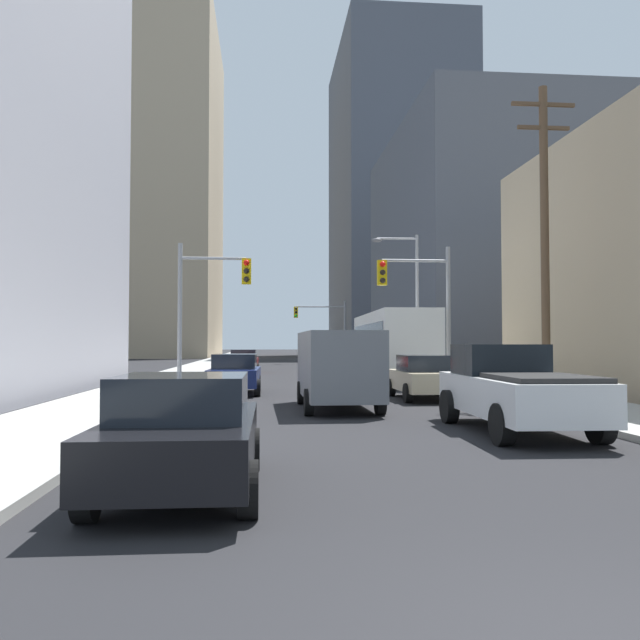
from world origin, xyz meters
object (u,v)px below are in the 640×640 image
at_px(pickup_truck_white, 513,389).
at_px(sedan_navy, 235,374).
at_px(cargo_van_grey, 337,365).
at_px(sedan_beige, 424,377).
at_px(traffic_signal_near_left, 211,292).
at_px(sedan_silver, 329,357).
at_px(traffic_signal_near_right, 418,294).
at_px(city_bus, 392,343).
at_px(traffic_signal_far_right, 322,320).
at_px(sedan_black, 184,433).
at_px(sedan_red, 244,361).

height_order(pickup_truck_white, sedan_navy, pickup_truck_white).
distance_m(cargo_van_grey, sedan_beige, 4.51).
bearing_deg(sedan_beige, pickup_truck_white, -90.52).
xyz_separation_m(sedan_beige, traffic_signal_near_left, (-7.65, 4.71, 3.23)).
distance_m(cargo_van_grey, sedan_silver, 34.43).
bearing_deg(traffic_signal_near_right, city_bus, 90.98).
distance_m(sedan_beige, traffic_signal_near_left, 9.55).
distance_m(traffic_signal_near_left, traffic_signal_far_right, 35.23).
relative_size(sedan_navy, sedan_silver, 1.01).
bearing_deg(traffic_signal_near_left, sedan_silver, 74.06).
bearing_deg(sedan_black, pickup_truck_white, 38.70).
height_order(sedan_red, traffic_signal_near_left, traffic_signal_near_left).
bearing_deg(pickup_truck_white, cargo_van_grey, 122.53).
height_order(pickup_truck_white, traffic_signal_far_right, traffic_signal_far_right).
xyz_separation_m(city_bus, traffic_signal_near_right, (0.09, -5.17, 2.08)).
xyz_separation_m(sedan_navy, sedan_silver, (6.51, 28.29, 0.00)).
bearing_deg(sedan_beige, sedan_navy, 155.53).
bearing_deg(traffic_signal_near_right, pickup_truck_white, -94.66).
bearing_deg(sedan_beige, traffic_signal_far_right, 89.82).
distance_m(city_bus, traffic_signal_near_left, 10.19).
xyz_separation_m(city_bus, cargo_van_grey, (-4.22, -12.87, -0.64)).
relative_size(sedan_beige, traffic_signal_far_right, 0.70).
xyz_separation_m(traffic_signal_near_left, traffic_signal_far_right, (7.77, 34.36, 0.09)).
relative_size(city_bus, pickup_truck_white, 2.12).
relative_size(pickup_truck_white, sedan_silver, 1.29).
relative_size(sedan_navy, traffic_signal_near_left, 0.71).
bearing_deg(sedan_black, cargo_van_grey, 72.73).
height_order(pickup_truck_white, cargo_van_grey, cargo_van_grey).
xyz_separation_m(city_bus, sedan_navy, (-7.45, -6.89, -1.16)).
bearing_deg(traffic_signal_near_left, pickup_truck_white, -59.41).
height_order(sedan_navy, traffic_signal_near_left, traffic_signal_near_left).
bearing_deg(pickup_truck_white, sedan_silver, 89.98).
distance_m(sedan_navy, sedan_beige, 7.22).
height_order(cargo_van_grey, sedan_red, cargo_van_grey).
distance_m(traffic_signal_near_right, traffic_signal_far_right, 34.37).
xyz_separation_m(pickup_truck_white, traffic_signal_near_left, (-7.57, 12.81, 3.07)).
height_order(sedan_black, traffic_signal_far_right, traffic_signal_far_right).
bearing_deg(sedan_silver, sedan_beige, -89.90).
xyz_separation_m(cargo_van_grey, sedan_navy, (-3.23, 5.97, -0.52)).
bearing_deg(traffic_signal_far_right, sedan_black, -97.25).
bearing_deg(sedan_black, sedan_navy, 90.11).
height_order(sedan_beige, traffic_signal_near_left, traffic_signal_near_left).
distance_m(sedan_black, sedan_navy, 16.27).
bearing_deg(city_bus, traffic_signal_near_right, -89.02).
bearing_deg(city_bus, sedan_beige, -95.11).
height_order(city_bus, cargo_van_grey, city_bus).
height_order(city_bus, sedan_beige, city_bus).
distance_m(city_bus, pickup_truck_white, 18.04).
bearing_deg(traffic_signal_far_right, traffic_signal_near_left, -102.74).
bearing_deg(traffic_signal_far_right, pickup_truck_white, -90.23).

